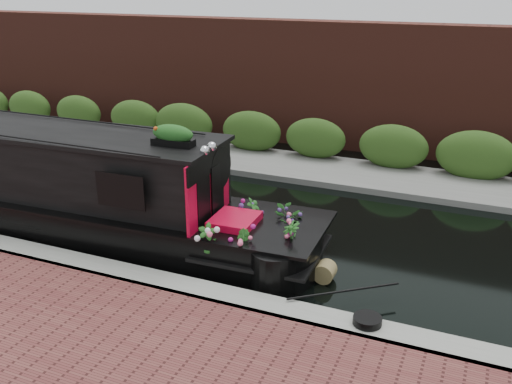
% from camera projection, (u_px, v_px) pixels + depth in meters
% --- Properties ---
extents(ground, '(80.00, 80.00, 0.00)m').
position_uv_depth(ground, '(246.00, 225.00, 12.99)').
color(ground, black).
rests_on(ground, ground).
extents(near_bank_coping, '(40.00, 0.60, 0.50)m').
position_uv_depth(near_bank_coping, '(170.00, 294.00, 10.15)').
color(near_bank_coping, gray).
rests_on(near_bank_coping, ground).
extents(far_bank_path, '(40.00, 2.40, 0.34)m').
position_uv_depth(far_bank_path, '(305.00, 171.00, 16.60)').
color(far_bank_path, slate).
rests_on(far_bank_path, ground).
extents(far_hedge, '(40.00, 1.10, 2.80)m').
position_uv_depth(far_hedge, '(314.00, 162.00, 17.38)').
color(far_hedge, '#2D4E1A').
rests_on(far_hedge, ground).
extents(far_brick_wall, '(40.00, 1.00, 8.00)m').
position_uv_depth(far_brick_wall, '(333.00, 145.00, 19.18)').
color(far_brick_wall, '#50231B').
rests_on(far_brick_wall, ground).
extents(narrowboat, '(12.49, 2.69, 2.90)m').
position_uv_depth(narrowboat, '(41.00, 188.00, 12.73)').
color(narrowboat, black).
rests_on(narrowboat, ground).
extents(rope_fender, '(0.38, 0.35, 0.38)m').
position_uv_depth(rope_fender, '(325.00, 272.00, 10.53)').
color(rope_fender, olive).
rests_on(rope_fender, ground).
extents(coiled_mooring_rope, '(0.45, 0.45, 0.12)m').
position_uv_depth(coiled_mooring_rope, '(367.00, 320.00, 8.83)').
color(coiled_mooring_rope, black).
rests_on(coiled_mooring_rope, near_bank_coping).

